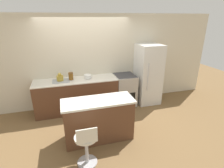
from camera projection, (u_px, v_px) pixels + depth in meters
ground_plane at (92, 114)px, 4.82m from camera, size 14.00×14.00×0.00m
wall_back at (85, 62)px, 4.98m from camera, size 8.00×0.06×2.60m
back_counter at (77, 95)px, 4.88m from camera, size 2.22×0.64×0.92m
kitchen_island at (99, 119)px, 3.71m from camera, size 1.48×0.58×0.91m
oven_range at (125, 90)px, 5.25m from camera, size 0.59×0.66×0.92m
refrigerator at (148, 74)px, 5.25m from camera, size 0.67×0.73×1.77m
stool_chair at (87, 145)px, 3.03m from camera, size 0.41×0.41×0.85m
kettle at (60, 78)px, 4.60m from camera, size 0.18×0.18×0.21m
mixing_bowl at (88, 76)px, 4.81m from camera, size 0.20×0.20×0.10m
canister_jar at (71, 76)px, 4.67m from camera, size 0.13×0.13×0.19m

